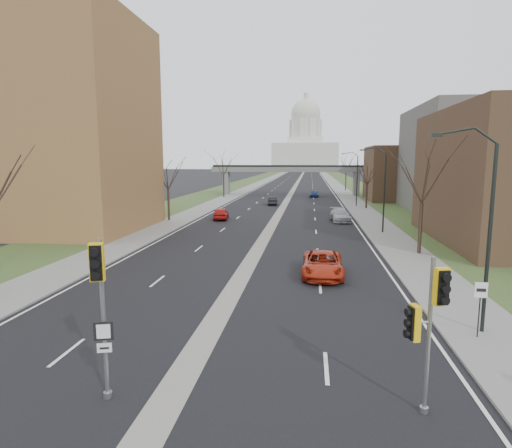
% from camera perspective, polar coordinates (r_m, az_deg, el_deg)
% --- Properties ---
extents(ground, '(700.00, 700.00, 0.00)m').
position_cam_1_polar(ground, '(15.35, -10.72, -20.69)').
color(ground, black).
rests_on(ground, ground).
extents(road_surface, '(20.00, 600.00, 0.01)m').
position_cam_1_polar(road_surface, '(162.94, 5.73, 5.83)').
color(road_surface, black).
rests_on(road_surface, ground).
extents(median_strip, '(1.20, 600.00, 0.02)m').
position_cam_1_polar(median_strip, '(162.94, 5.73, 5.82)').
color(median_strip, gray).
rests_on(median_strip, ground).
extents(sidewalk_right, '(4.00, 600.00, 0.12)m').
position_cam_1_polar(sidewalk_right, '(163.06, 9.97, 5.76)').
color(sidewalk_right, gray).
rests_on(sidewalk_right, ground).
extents(sidewalk_left, '(4.00, 600.00, 0.12)m').
position_cam_1_polar(sidewalk_left, '(163.69, 1.51, 5.90)').
color(sidewalk_left, gray).
rests_on(sidewalk_left, ground).
extents(grass_verge_right, '(8.00, 600.00, 0.10)m').
position_cam_1_polar(grass_verge_right, '(163.45, 12.08, 5.71)').
color(grass_verge_right, '#2E451F').
rests_on(grass_verge_right, ground).
extents(grass_verge_left, '(8.00, 600.00, 0.10)m').
position_cam_1_polar(grass_verge_left, '(164.40, -0.59, 5.91)').
color(grass_verge_left, '#2E451F').
rests_on(grass_verge_left, ground).
extents(apartment_building, '(25.00, 16.00, 22.00)m').
position_cam_1_polar(apartment_building, '(52.49, -28.67, 11.35)').
color(apartment_building, olive).
rests_on(apartment_building, ground).
extents(commercial_block_mid, '(18.00, 22.00, 15.00)m').
position_cam_1_polar(commercial_block_mid, '(68.91, 27.59, 7.58)').
color(commercial_block_mid, '#5F5D57').
rests_on(commercial_block_mid, ground).
extents(commercial_block_far, '(14.00, 14.00, 10.00)m').
position_cam_1_polar(commercial_block_far, '(84.62, 19.41, 6.35)').
color(commercial_block_far, '#4A3522').
rests_on(commercial_block_far, ground).
extents(pedestrian_bridge, '(34.00, 3.00, 6.45)m').
position_cam_1_polar(pedestrian_bridge, '(92.85, 4.59, 6.85)').
color(pedestrian_bridge, slate).
rests_on(pedestrian_bridge, ground).
extents(capitol, '(48.00, 42.00, 55.75)m').
position_cam_1_polar(capitol, '(332.93, 6.58, 10.35)').
color(capitol, silver).
rests_on(capitol, ground).
extents(streetlight_near, '(2.61, 0.20, 8.70)m').
position_cam_1_polar(streetlight_near, '(19.88, 27.05, 6.15)').
color(streetlight_near, black).
rests_on(streetlight_near, sidewalk_right).
extents(streetlight_mid, '(2.61, 0.20, 8.70)m').
position_cam_1_polar(streetlight_mid, '(45.21, 15.87, 7.54)').
color(streetlight_mid, black).
rests_on(streetlight_mid, sidewalk_right).
extents(streetlight_far, '(2.61, 0.20, 8.70)m').
position_cam_1_polar(streetlight_far, '(71.03, 12.74, 7.88)').
color(streetlight_far, black).
rests_on(streetlight_far, sidewalk_right).
extents(tree_left_b, '(6.75, 6.75, 8.81)m').
position_cam_1_polar(tree_left_b, '(53.60, -11.70, 7.01)').
color(tree_left_b, '#382B21').
rests_on(tree_left_b, sidewalk_left).
extents(tree_left_c, '(7.65, 7.65, 9.99)m').
position_cam_1_polar(tree_left_c, '(86.46, -4.37, 8.19)').
color(tree_left_c, '#382B21').
rests_on(tree_left_c, sidewalk_left).
extents(tree_right_a, '(7.20, 7.20, 9.40)m').
position_cam_1_polar(tree_right_a, '(35.79, 21.43, 6.61)').
color(tree_right_a, '#382B21').
rests_on(tree_right_a, sidewalk_right).
extents(tree_right_b, '(6.30, 6.30, 8.22)m').
position_cam_1_polar(tree_right_b, '(68.29, 14.64, 6.85)').
color(tree_right_b, '#382B21').
rests_on(tree_right_b, sidewalk_right).
extents(tree_right_c, '(7.65, 7.65, 9.99)m').
position_cam_1_polar(tree_right_c, '(108.06, 11.96, 8.09)').
color(tree_right_c, '#382B21').
rests_on(tree_right_c, sidewalk_right).
extents(signal_pole_median, '(0.68, 0.86, 5.11)m').
position_cam_1_polar(signal_pole_median, '(13.71, -20.07, -8.50)').
color(signal_pole_median, gray).
rests_on(signal_pole_median, ground).
extents(signal_pole_right, '(1.02, 0.80, 4.75)m').
position_cam_1_polar(signal_pole_right, '(13.28, 21.92, -11.21)').
color(signal_pole_right, gray).
rests_on(signal_pole_right, ground).
extents(speed_limit_sign, '(0.51, 0.06, 2.37)m').
position_cam_1_polar(speed_limit_sign, '(20.20, 27.71, -8.90)').
color(speed_limit_sign, black).
rests_on(speed_limit_sign, sidewalk_right).
extents(car_left_near, '(2.37, 4.68, 1.53)m').
position_cam_1_polar(car_left_near, '(54.47, -4.69, 1.41)').
color(car_left_near, '#AF1714').
rests_on(car_left_near, ground).
extents(car_left_far, '(2.06, 4.46, 1.42)m').
position_cam_1_polar(car_left_far, '(72.24, 2.19, 3.13)').
color(car_left_far, black).
rests_on(car_left_far, ground).
extents(car_right_near, '(2.67, 5.64, 1.56)m').
position_cam_1_polar(car_right_near, '(28.20, 8.88, -5.29)').
color(car_right_near, '#B22A13').
rests_on(car_right_near, ground).
extents(car_right_mid, '(2.58, 5.50, 1.55)m').
position_cam_1_polar(car_right_mid, '(53.51, 11.14, 1.17)').
color(car_right_mid, '#9B9AA1').
rests_on(car_right_mid, ground).
extents(car_right_far, '(2.11, 4.23, 1.38)m').
position_cam_1_polar(car_right_far, '(88.28, 7.80, 4.02)').
color(car_right_far, navy).
rests_on(car_right_far, ground).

